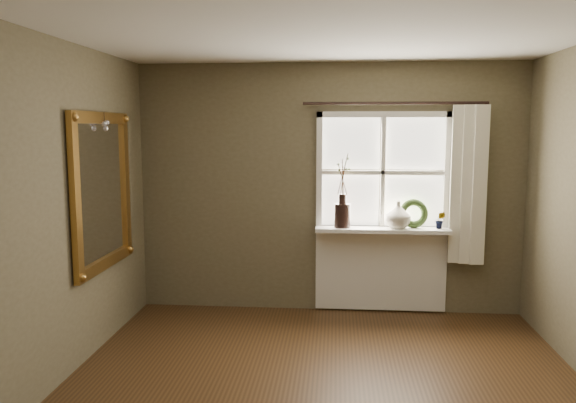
# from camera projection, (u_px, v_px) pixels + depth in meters

# --- Properties ---
(ceiling) EXTENTS (4.50, 4.50, 0.00)m
(ceiling) POSITION_uv_depth(u_px,v_px,m) (326.00, 19.00, 3.47)
(ceiling) COLOR silver
(ceiling) RESTS_ON ground
(wall_back) EXTENTS (4.00, 0.10, 2.60)m
(wall_back) POSITION_uv_depth(u_px,v_px,m) (329.00, 188.00, 5.91)
(wall_back) COLOR brown
(wall_back) RESTS_ON ground
(wall_left) EXTENTS (0.10, 4.50, 2.60)m
(wall_left) POSITION_uv_depth(u_px,v_px,m) (22.00, 222.00, 3.81)
(wall_left) COLOR brown
(wall_left) RESTS_ON ground
(wall_front) EXTENTS (4.00, 0.10, 2.60)m
(wall_front) POSITION_uv_depth(u_px,v_px,m) (304.00, 391.00, 1.36)
(wall_front) COLOR brown
(wall_front) RESTS_ON ground
(window_frame) EXTENTS (1.36, 0.06, 1.24)m
(window_frame) POSITION_uv_depth(u_px,v_px,m) (383.00, 172.00, 5.77)
(window_frame) COLOR white
(window_frame) RESTS_ON wall_back
(window_sill) EXTENTS (1.36, 0.26, 0.04)m
(window_sill) POSITION_uv_depth(u_px,v_px,m) (382.00, 230.00, 5.74)
(window_sill) COLOR white
(window_sill) RESTS_ON wall_back
(window_apron) EXTENTS (1.36, 0.04, 0.88)m
(window_apron) POSITION_uv_depth(u_px,v_px,m) (380.00, 269.00, 5.90)
(window_apron) COLOR white
(window_apron) RESTS_ON ground
(dark_jug) EXTENTS (0.22, 0.22, 0.24)m
(dark_jug) POSITION_uv_depth(u_px,v_px,m) (342.00, 215.00, 5.75)
(dark_jug) COLOR black
(dark_jug) RESTS_ON window_sill
(cream_vase) EXTENTS (0.32, 0.32, 0.27)m
(cream_vase) POSITION_uv_depth(u_px,v_px,m) (398.00, 215.00, 5.70)
(cream_vase) COLOR beige
(cream_vase) RESTS_ON window_sill
(wreath) EXTENTS (0.32, 0.18, 0.31)m
(wreath) POSITION_uv_depth(u_px,v_px,m) (414.00, 217.00, 5.73)
(wreath) COLOR #30461F
(wreath) RESTS_ON window_sill
(potted_plant_left) EXTENTS (0.10, 0.07, 0.17)m
(potted_plant_left) POSITION_uv_depth(u_px,v_px,m) (344.00, 219.00, 5.75)
(potted_plant_left) COLOR #30461F
(potted_plant_left) RESTS_ON window_sill
(potted_plant_right) EXTENTS (0.12, 0.10, 0.18)m
(potted_plant_right) POSITION_uv_depth(u_px,v_px,m) (440.00, 220.00, 5.67)
(potted_plant_right) COLOR #30461F
(potted_plant_right) RESTS_ON window_sill
(curtain) EXTENTS (0.36, 0.12, 1.59)m
(curtain) POSITION_uv_depth(u_px,v_px,m) (468.00, 185.00, 5.61)
(curtain) COLOR silver
(curtain) RESTS_ON wall_back
(curtain_rod) EXTENTS (1.84, 0.03, 0.03)m
(curtain_rod) POSITION_uv_depth(u_px,v_px,m) (395.00, 103.00, 5.61)
(curtain_rod) COLOR black
(curtain_rod) RESTS_ON wall_back
(gilt_mirror) EXTENTS (0.10, 1.15, 1.37)m
(gilt_mirror) POSITION_uv_depth(u_px,v_px,m) (103.00, 191.00, 4.91)
(gilt_mirror) COLOR white
(gilt_mirror) RESTS_ON wall_left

